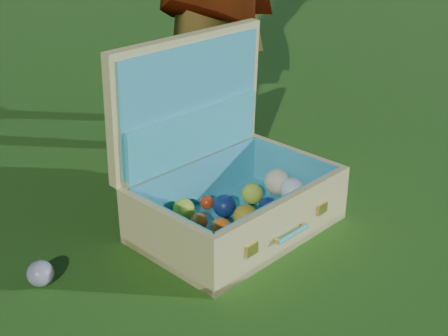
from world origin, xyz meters
TOP-DOWN VIEW (x-y plane):
  - ground at (0.00, 0.00)m, footprint 60.00×60.00m
  - stray_ball at (-0.72, 0.04)m, footprint 0.07×0.07m
  - suitcase at (-0.16, 0.08)m, footprint 0.65×0.55m

SIDE VIEW (x-z plane):
  - ground at x=0.00m, z-range 0.00..0.00m
  - stray_ball at x=-0.72m, z-range 0.00..0.07m
  - suitcase at x=-0.16m, z-range -0.12..0.43m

